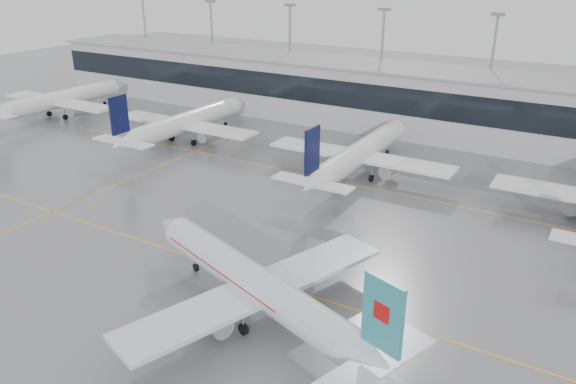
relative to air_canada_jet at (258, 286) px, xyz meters
The scene contains 12 objects.
ground 10.01m from the air_canada_jet, 141.70° to the left, with size 320.00×320.00×0.00m, color slate.
taxi_line_main 10.01m from the air_canada_jet, 141.70° to the left, with size 120.00×0.25×0.01m, color gold.
taxi_line_north 36.73m from the air_canada_jet, 101.61° to the left, with size 120.00×0.25×0.01m, color gold.
taxi_line_cross 42.91m from the air_canada_jet, 150.88° to the left, with size 0.25×60.00×0.01m, color gold.
terminal 68.26m from the air_canada_jet, 96.19° to the left, with size 180.00×15.00×12.00m, color #A9A9AD.
terminal_glass 60.84m from the air_canada_jet, 96.96° to the left, with size 180.00×0.20×5.00m, color black.
terminal_roof 68.76m from the air_canada_jet, 96.19° to the left, with size 182.00×16.00×0.40m, color gray.
light_masts 74.83m from the air_canada_jet, 95.69° to the left, with size 156.40×1.00×22.60m.
air_canada_jet is the anchor object (origin of this frame).
parked_jet_a 86.86m from the air_canada_jet, 152.95° to the left, with size 29.64×36.96×11.72m.
parked_jet_b 57.92m from the air_canada_jet, 137.00° to the left, with size 29.64×36.96×11.72m.
parked_jet_c 40.18m from the air_canada_jet, 100.55° to the left, with size 29.64×36.96×11.72m.
Camera 1 is at (32.75, -42.76, 31.53)m, focal length 35.00 mm.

